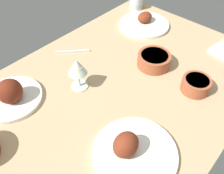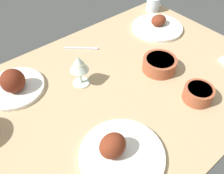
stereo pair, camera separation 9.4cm
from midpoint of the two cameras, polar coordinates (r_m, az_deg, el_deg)
dining_table at (r=97.21cm, az=-2.77°, el=-1.78°), size 140.00×90.00×4.00cm
plate_near_viewer at (r=134.09cm, az=5.72°, el=15.09°), size 27.11×27.11×6.86cm
plate_far_side at (r=77.12cm, az=1.27°, el=-15.33°), size 27.46×27.46×9.56cm
plate_center_main at (r=99.42cm, az=-25.86°, el=-1.91°), size 23.82×23.82×10.84cm
bowl_onions at (r=105.90cm, az=7.60°, el=6.45°), size 14.61×14.61×5.81cm
bowl_sauce at (r=98.00cm, az=17.09°, el=0.48°), size 11.30×11.30×5.71cm
wine_glass at (r=92.19cm, az=-11.33°, el=4.34°), size 7.60×7.60×14.00cm
water_tumbler at (r=149.98cm, az=3.98°, el=19.76°), size 7.90×7.90×7.78cm
spoon_loose at (r=116.64cm, az=-11.80°, el=8.33°), size 12.86×11.64×0.80cm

